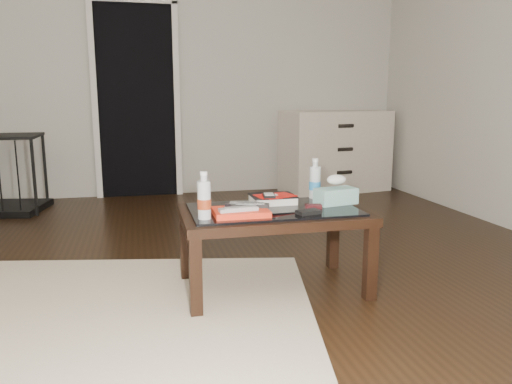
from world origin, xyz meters
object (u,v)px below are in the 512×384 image
water_bottle_right (315,178)px  tissue_box (336,196)px  water_bottle_left (204,195)px  textbook (273,199)px  coffee_table (273,220)px  dresser (336,151)px

water_bottle_right → tissue_box: bearing=-72.7°
water_bottle_left → textbook: bearing=33.0°
tissue_box → water_bottle_left: bearing=-179.3°
water_bottle_right → tissue_box: size_ratio=1.03×
textbook → tissue_box: 0.36m
coffee_table → textbook: bearing=76.4°
coffee_table → dresser: (1.46, 2.67, 0.05)m
water_bottle_left → tissue_box: 0.79m
water_bottle_right → water_bottle_left: bearing=-153.2°
water_bottle_left → tissue_box: (0.77, 0.17, -0.07)m
textbook → water_bottle_right: bearing=15.7°
coffee_table → water_bottle_left: water_bottle_left is taller
coffee_table → water_bottle_right: bearing=34.7°
tissue_box → dresser: bearing=55.7°
dresser → coffee_table: bearing=-128.6°
textbook → coffee_table: bearing=-103.9°
water_bottle_right → coffee_table: bearing=-145.3°
coffee_table → dresser: dresser is taller
water_bottle_left → water_bottle_right: (0.71, 0.36, 0.00)m
textbook → tissue_box: size_ratio=1.09×
coffee_table → water_bottle_left: (-0.40, -0.14, 0.18)m
tissue_box → water_bottle_right: bearing=95.4°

